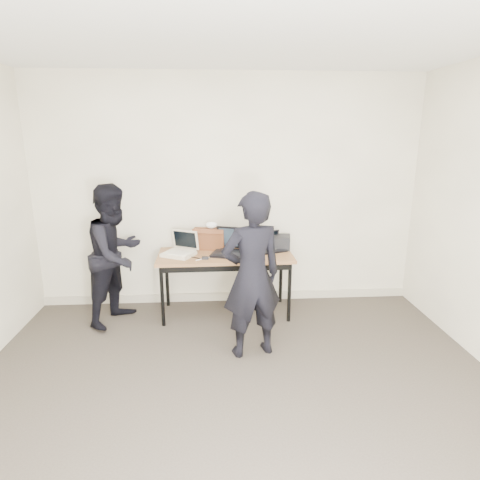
{
  "coord_description": "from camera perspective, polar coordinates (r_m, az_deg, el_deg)",
  "views": [
    {
      "loc": [
        -0.17,
        -2.44,
        2.04
      ],
      "look_at": [
        0.1,
        1.6,
        0.95
      ],
      "focal_mm": 30.0,
      "sensor_mm": 36.0,
      "label": 1
    }
  ],
  "objects": [
    {
      "name": "desk",
      "position": [
        4.51,
        -2.11,
        -2.75
      ],
      "size": [
        1.51,
        0.67,
        0.72
      ],
      "rotation": [
        0.0,
        0.0,
        0.01
      ],
      "color": "brown",
      "rests_on": "ground"
    },
    {
      "name": "room",
      "position": [
        2.54,
        0.14,
        -0.72
      ],
      "size": [
        4.6,
        4.6,
        2.8
      ],
      "color": "#3D362E",
      "rests_on": "ground"
    },
    {
      "name": "baseboard",
      "position": [
        5.08,
        -1.61,
        -8.0
      ],
      "size": [
        4.5,
        0.03,
        0.1
      ],
      "primitive_type": "cube",
      "color": "#B4AC95",
      "rests_on": "ground"
    },
    {
      "name": "leather_satchel",
      "position": [
        4.68,
        -4.42,
        0.24
      ],
      "size": [
        0.38,
        0.23,
        0.25
      ],
      "rotation": [
        0.0,
        0.0,
        -0.15
      ],
      "color": "brown",
      "rests_on": "desk"
    },
    {
      "name": "laptop_center",
      "position": [
        4.5,
        -1.33,
        -1.13
      ],
      "size": [
        0.47,
        0.46,
        0.29
      ],
      "rotation": [
        0.0,
        0.0,
        -0.31
      ],
      "color": "black",
      "rests_on": "desk"
    },
    {
      "name": "tissue",
      "position": [
        4.64,
        -4.09,
        2.13
      ],
      "size": [
        0.13,
        0.1,
        0.08
      ],
      "primitive_type": "ellipsoid",
      "rotation": [
        0.0,
        0.0,
        0.02
      ],
      "color": "white",
      "rests_on": "leather_satchel"
    },
    {
      "name": "power_brick",
      "position": [
        4.33,
        -4.96,
        -2.56
      ],
      "size": [
        0.07,
        0.05,
        0.03
      ],
      "primitive_type": "cube",
      "rotation": [
        0.0,
        0.0,
        -0.06
      ],
      "color": "black",
      "rests_on": "desk"
    },
    {
      "name": "cables",
      "position": [
        4.5,
        -1.52,
        -1.94
      ],
      "size": [
        1.14,
        0.5,
        0.01
      ],
      "rotation": [
        0.0,
        0.0,
        0.15
      ],
      "color": "silver",
      "rests_on": "desk"
    },
    {
      "name": "laptop_right",
      "position": [
        4.66,
        4.33,
        -0.83
      ],
      "size": [
        0.37,
        0.36,
        0.21
      ],
      "rotation": [
        0.0,
        0.0,
        0.37
      ],
      "color": "black",
      "rests_on": "desk"
    },
    {
      "name": "person_typist",
      "position": [
        3.66,
        1.69,
        -5.11
      ],
      "size": [
        0.65,
        0.51,
        1.56
      ],
      "primitive_type": "imported",
      "rotation": [
        0.0,
        0.0,
        3.41
      ],
      "color": "black",
      "rests_on": "ground"
    },
    {
      "name": "laptop_beige",
      "position": [
        4.5,
        -8.48,
        -1.46
      ],
      "size": [
        0.43,
        0.42,
        0.26
      ],
      "rotation": [
        0.0,
        0.0,
        -0.47
      ],
      "color": "beige",
      "rests_on": "desk"
    },
    {
      "name": "equipment_box",
      "position": [
        4.71,
        5.48,
        -0.29
      ],
      "size": [
        0.3,
        0.27,
        0.16
      ],
      "primitive_type": "cube",
      "rotation": [
        0.0,
        0.0,
        -0.17
      ],
      "color": "black",
      "rests_on": "desk"
    },
    {
      "name": "person_observer",
      "position": [
        4.53,
        -17.23,
        -1.98
      ],
      "size": [
        0.85,
        0.93,
        1.53
      ],
      "primitive_type": "imported",
      "rotation": [
        0.0,
        0.0,
        1.1
      ],
      "color": "black",
      "rests_on": "ground"
    }
  ]
}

